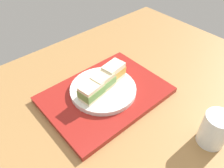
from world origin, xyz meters
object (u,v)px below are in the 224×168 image
sandwich_near (113,72)px  sandwich_far (91,91)px  sandwich_plate (103,89)px  drinking_glass (215,130)px  sandwich_middle (103,81)px

sandwich_near → sandwich_far: (11.51, 2.23, -0.47)cm
sandwich_plate → sandwich_near: size_ratio=2.66×
sandwich_far → drinking_glass: bearing=116.6°
sandwich_plate → drinking_glass: (-11.28, 35.11, 2.56)cm
sandwich_plate → drinking_glass: drinking_glass is taller
sandwich_near → sandwich_far: sandwich_near is taller
sandwich_plate → drinking_glass: 36.97cm
sandwich_middle → drinking_glass: drinking_glass is taller
sandwich_plate → sandwich_middle: sandwich_middle is taller
sandwich_middle → sandwich_far: sandwich_middle is taller
sandwich_far → drinking_glass: size_ratio=0.79×
drinking_glass → sandwich_plate: bearing=-72.2°
sandwich_near → drinking_glass: drinking_glass is taller
sandwich_far → drinking_glass: drinking_glass is taller
sandwich_plate → sandwich_near: bearing=-169.1°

